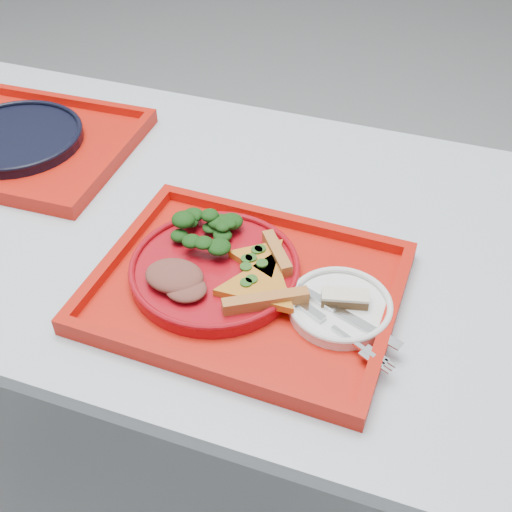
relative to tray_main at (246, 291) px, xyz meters
name	(u,v)px	position (x,y,z in m)	size (l,w,h in m)	color
ground	(179,438)	(-0.25, 0.14, -0.76)	(10.00, 10.00, 0.00)	gray
table	(149,238)	(-0.25, 0.14, -0.08)	(1.60, 0.80, 0.75)	#B4BECA
tray_main	(246,291)	(0.00, 0.00, 0.00)	(0.45, 0.35, 0.01)	#BB1509
tray_far	(18,145)	(-0.57, 0.23, 0.00)	(0.45, 0.35, 0.01)	#BB1509
dinner_plate	(215,271)	(-0.05, 0.01, 0.02)	(0.26, 0.26, 0.02)	#9C0A13
side_plate	(340,308)	(0.15, 0.00, 0.01)	(0.15, 0.15, 0.01)	white
navy_plate	(16,139)	(-0.57, 0.23, 0.01)	(0.26, 0.26, 0.02)	black
pizza_slice_a	(260,284)	(0.03, -0.01, 0.03)	(0.14, 0.12, 0.02)	gold
pizza_slice_b	(261,257)	(0.01, 0.05, 0.03)	(0.10, 0.09, 0.02)	gold
salad_heap	(207,229)	(-0.09, 0.06, 0.05)	(0.10, 0.09, 0.05)	black
meat_portion	(174,276)	(-0.10, -0.04, 0.04)	(0.09, 0.07, 0.03)	brown
dessert_bar	(345,298)	(0.15, 0.01, 0.03)	(0.07, 0.04, 0.02)	#4B2A19
knife	(344,314)	(0.16, -0.02, 0.02)	(0.18, 0.02, 0.01)	silver
fork	(332,326)	(0.14, -0.05, 0.02)	(0.18, 0.02, 0.01)	silver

